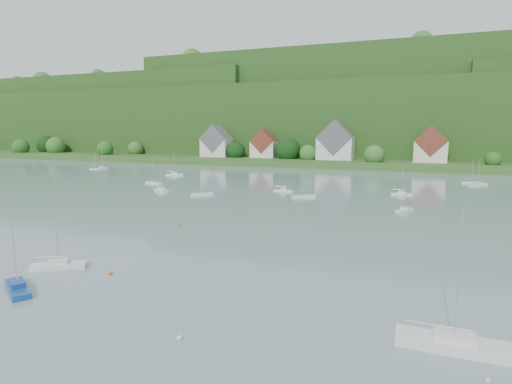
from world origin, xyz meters
TOP-DOWN VIEW (x-y plane):
  - far_shore_strip at (0.00, 200.00)m, footprint 600.00×60.00m
  - forested_ridge at (0.39, 268.57)m, footprint 620.00×181.22m
  - village_building_0 at (-55.00, 187.00)m, footprint 14.00×10.40m
  - village_building_1 at (-30.00, 189.00)m, footprint 12.00×9.36m
  - village_building_2 at (5.00, 188.00)m, footprint 16.00×11.44m
  - village_building_3 at (45.00, 186.00)m, footprint 13.00×10.40m
  - near_sailboat_1 at (1.51, 26.63)m, footprint 6.16×4.76m
  - near_sailboat_3 at (-0.18, 33.58)m, footprint 6.27×4.75m
  - near_sailboat_4 at (42.59, 30.12)m, footprint 8.42×2.46m
  - mooring_buoy_1 at (22.35, 24.01)m, footprint 0.48×0.48m
  - mooring_buoy_2 at (7.02, 34.11)m, footprint 0.47×0.47m
  - mooring_buoy_3 at (1.67, 58.02)m, footprint 0.48×0.48m
  - mooring_buoy_4 at (44.38, 26.40)m, footprint 0.40×0.40m
  - far_sailboat_cluster at (14.14, 117.12)m, footprint 197.95×60.53m

SIDE VIEW (x-z plane):
  - mooring_buoy_1 at x=22.35m, z-range -0.24..0.24m
  - mooring_buoy_2 at x=7.02m, z-range -0.23..0.23m
  - mooring_buoy_3 at x=1.67m, z-range -0.24..0.24m
  - mooring_buoy_4 at x=44.38m, z-range -0.20..0.20m
  - far_sailboat_cluster at x=14.14m, z-range -3.98..4.73m
  - near_sailboat_1 at x=1.51m, z-range -3.73..4.62m
  - near_sailboat_3 at x=-0.18m, z-range -3.79..4.68m
  - near_sailboat_4 at x=42.59m, z-range -5.12..6.20m
  - far_shore_strip at x=0.00m, z-range 0.00..3.00m
  - village_building_1 at x=-30.00m, z-range 1.75..15.75m
  - village_building_3 at x=45.00m, z-range 1.68..17.18m
  - village_building_0 at x=-55.00m, z-range 1.51..17.51m
  - village_building_2 at x=5.00m, z-range 1.27..19.27m
  - forested_ridge at x=0.39m, z-range -12.06..57.83m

